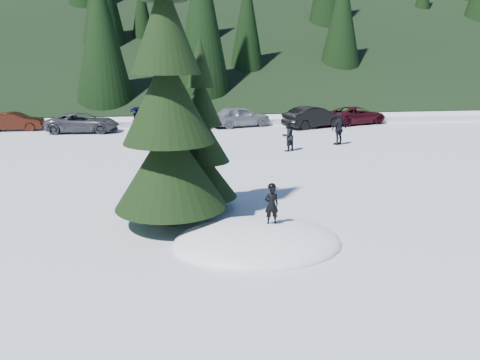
{
  "coord_description": "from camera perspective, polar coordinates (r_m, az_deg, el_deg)",
  "views": [
    {
      "loc": [
        -2.15,
        -11.24,
        4.68
      ],
      "look_at": [
        -0.1,
        2.42,
        1.1
      ],
      "focal_mm": 35.0,
      "sensor_mm": 36.0,
      "label": 1
    }
  ],
  "objects": [
    {
      "name": "car_2",
      "position": [
        32.49,
        -18.59,
        6.64
      ],
      "size": [
        4.74,
        2.44,
        1.28
      ],
      "primitive_type": "imported",
      "rotation": [
        0.0,
        0.0,
        1.5
      ],
      "color": "#424349",
      "rests_on": "ground"
    },
    {
      "name": "car_1",
      "position": [
        35.04,
        -25.73,
        6.45
      ],
      "size": [
        3.75,
        1.38,
        1.23
      ],
      "primitive_type": "imported",
      "rotation": [
        0.0,
        0.0,
        1.59
      ],
      "color": "black",
      "rests_on": "ground"
    },
    {
      "name": "car_6",
      "position": [
        35.91,
        13.96,
        7.66
      ],
      "size": [
        5.06,
        3.47,
        1.29
      ],
      "primitive_type": "imported",
      "rotation": [
        0.0,
        0.0,
        1.89
      ],
      "color": "#370A12",
      "rests_on": "ground"
    },
    {
      "name": "adult_1",
      "position": [
        26.81,
        11.98,
        6.14
      ],
      "size": [
        1.15,
        0.86,
        1.82
      ],
      "primitive_type": "imported",
      "rotation": [
        0.0,
        0.0,
        3.59
      ],
      "color": "black",
      "rests_on": "ground"
    },
    {
      "name": "car_4",
      "position": [
        33.39,
        -0.02,
        7.76
      ],
      "size": [
        4.66,
        2.95,
        1.48
      ],
      "primitive_type": "imported",
      "rotation": [
        0.0,
        0.0,
        1.87
      ],
      "color": "gray",
      "rests_on": "ground"
    },
    {
      "name": "snow_mound",
      "position": [
        12.36,
        2.16,
        -7.73
      ],
      "size": [
        4.48,
        3.52,
        0.96
      ],
      "primitive_type": "ellipsoid",
      "color": "white",
      "rests_on": "ground"
    },
    {
      "name": "adult_0",
      "position": [
        24.56,
        5.82,
        5.4
      ],
      "size": [
        1.0,
        0.96,
        1.62
      ],
      "primitive_type": "imported",
      "rotation": [
        0.0,
        0.0,
        3.79
      ],
      "color": "black",
      "rests_on": "ground"
    },
    {
      "name": "spruce_short",
      "position": [
        14.7,
        -4.69,
        4.38
      ],
      "size": [
        2.2,
        2.2,
        5.37
      ],
      "color": "black",
      "rests_on": "ground"
    },
    {
      "name": "ground",
      "position": [
        12.36,
        2.16,
        -7.73
      ],
      "size": [
        200.0,
        200.0,
        0.0
      ],
      "primitive_type": "plane",
      "color": "white",
      "rests_on": "ground"
    },
    {
      "name": "spruce_tall",
      "position": [
        13.11,
        -8.79,
        8.4
      ],
      "size": [
        3.2,
        3.2,
        8.6
      ],
      "color": "black",
      "rests_on": "ground"
    },
    {
      "name": "child_skier",
      "position": [
        12.24,
        3.88,
        -3.04
      ],
      "size": [
        0.38,
        0.25,
        1.03
      ],
      "primitive_type": "imported",
      "rotation": [
        0.0,
        0.0,
        3.13
      ],
      "color": "black",
      "rests_on": "snow_mound"
    },
    {
      "name": "car_5",
      "position": [
        33.38,
        8.95,
        7.58
      ],
      "size": [
        4.73,
        3.19,
        1.48
      ],
      "primitive_type": "imported",
      "rotation": [
        0.0,
        0.0,
        1.97
      ],
      "color": "black",
      "rests_on": "ground"
    },
    {
      "name": "car_3",
      "position": [
        32.58,
        -8.38,
        7.46
      ],
      "size": [
        5.42,
        2.8,
        1.5
      ],
      "primitive_type": "imported",
      "rotation": [
        0.0,
        0.0,
        1.43
      ],
      "color": "black",
      "rests_on": "ground"
    }
  ]
}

